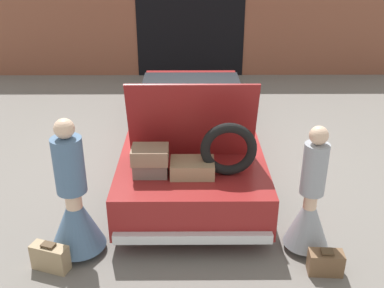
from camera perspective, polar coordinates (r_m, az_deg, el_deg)
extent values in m
plane|color=slate|center=(7.77, -0.07, -1.38)|extent=(40.00, 40.00, 0.00)
cube|color=brown|center=(12.08, -0.20, 15.23)|extent=(12.00, 0.12, 2.80)
cube|color=black|center=(12.07, -0.20, 13.76)|extent=(2.80, 0.02, 2.20)
cube|color=maroon|center=(7.58, -0.07, 1.76)|extent=(1.95, 5.37, 0.57)
cube|color=#1E2328|center=(7.71, -0.09, 5.95)|extent=(1.71, 1.72, 0.39)
cylinder|color=black|center=(9.21, -5.77, 5.10)|extent=(0.18, 0.67, 0.67)
cylinder|color=black|center=(9.22, 5.51, 5.13)|extent=(0.18, 0.67, 0.67)
cylinder|color=black|center=(6.25, -8.33, -5.19)|extent=(0.18, 0.67, 0.67)
cylinder|color=black|center=(6.26, 8.33, -5.14)|extent=(0.18, 0.67, 0.67)
cube|color=silver|center=(5.29, 0.09, -11.83)|extent=(1.85, 0.10, 0.12)
cube|color=maroon|center=(5.75, 0.01, 2.89)|extent=(1.65, 0.34, 1.09)
cube|color=#75665B|center=(5.58, -5.28, -3.06)|extent=(0.42, 0.28, 0.19)
cube|color=#9E8460|center=(5.56, 0.09, -3.04)|extent=(0.54, 0.38, 0.19)
cube|color=#8C7259|center=(5.50, -5.36, -1.35)|extent=(0.45, 0.34, 0.19)
cube|color=brown|center=(5.57, 0.04, -3.25)|extent=(0.39, 0.34, 0.14)
torus|color=black|center=(5.47, 4.68, -0.69)|extent=(0.69, 0.12, 0.69)
cylinder|color=beige|center=(5.49, -14.48, -9.51)|extent=(0.19, 0.19, 0.83)
cone|color=slate|center=(5.47, -14.52, -9.15)|extent=(0.65, 0.65, 0.75)
cylinder|color=slate|center=(5.12, -15.36, -2.63)|extent=(0.34, 0.34, 0.66)
sphere|color=beige|center=(4.94, -15.93, 1.89)|extent=(0.22, 0.22, 0.22)
cylinder|color=beige|center=(5.55, 14.48, -9.45)|extent=(0.15, 0.15, 0.78)
cone|color=#9399A3|center=(5.53, 14.52, -9.11)|extent=(0.53, 0.53, 0.70)
cylinder|color=#9399A3|center=(5.20, 15.29, -3.09)|extent=(0.28, 0.28, 0.61)
sphere|color=beige|center=(5.02, 15.82, 1.07)|extent=(0.21, 0.21, 0.21)
cube|color=#9E8460|center=(5.46, -17.55, -13.57)|extent=(0.46, 0.30, 0.31)
cube|color=#4C3823|center=(5.35, -17.80, -12.10)|extent=(0.17, 0.14, 0.02)
cube|color=brown|center=(5.39, 16.59, -14.24)|extent=(0.39, 0.22, 0.27)
cube|color=#4C3823|center=(5.30, 16.79, -12.93)|extent=(0.14, 0.13, 0.02)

